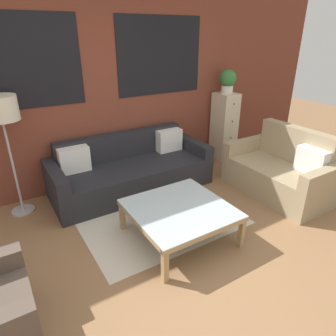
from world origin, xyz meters
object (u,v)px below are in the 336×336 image
(coffee_table, at_px, (180,211))
(floor_lamp, at_px, (1,114))
(drawer_cabinet, at_px, (224,127))
(potted_plant, at_px, (228,80))
(settee_vintage, at_px, (281,172))
(couch_dark, at_px, (131,171))

(coffee_table, relative_size, floor_lamp, 0.69)
(coffee_table, distance_m, drawer_cabinet, 2.54)
(coffee_table, height_order, floor_lamp, floor_lamp)
(floor_lamp, xyz_separation_m, potted_plant, (3.42, 0.05, 0.10))
(settee_vintage, bearing_deg, drawer_cabinet, 82.84)
(couch_dark, xyz_separation_m, coffee_table, (-0.05, -1.35, 0.06))
(settee_vintage, distance_m, floor_lamp, 3.66)
(couch_dark, distance_m, drawer_cabinet, 1.98)
(drawer_cabinet, bearing_deg, coffee_table, -141.84)
(settee_vintage, relative_size, drawer_cabinet, 1.23)
(couch_dark, relative_size, floor_lamp, 1.53)
(couch_dark, bearing_deg, floor_lamp, 173.43)
(potted_plant, bearing_deg, floor_lamp, -179.23)
(potted_plant, bearing_deg, couch_dark, -173.64)
(coffee_table, bearing_deg, drawer_cabinet, 38.16)
(coffee_table, relative_size, potted_plant, 2.66)
(settee_vintage, relative_size, floor_lamp, 0.97)
(couch_dark, relative_size, potted_plant, 5.86)
(settee_vintage, distance_m, coffee_table, 1.82)
(couch_dark, xyz_separation_m, drawer_cabinet, (1.94, 0.22, 0.31))
(settee_vintage, distance_m, potted_plant, 1.81)
(settee_vintage, xyz_separation_m, floor_lamp, (-3.24, 1.39, 0.98))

